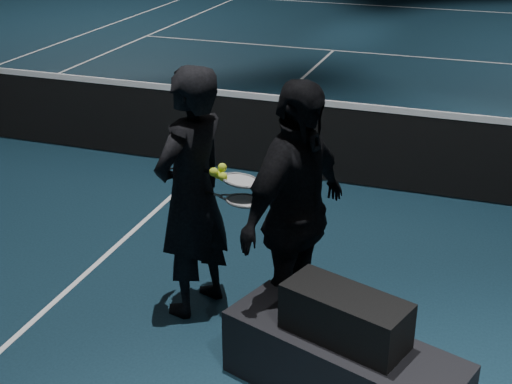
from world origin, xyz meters
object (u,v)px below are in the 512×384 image
racket_bag (345,316)px  racket_lower (245,201)px  player_b (295,216)px  player_bench (342,368)px  player_a (192,194)px  racket_upper (241,180)px  tennis_balls (221,173)px

racket_bag → racket_lower: size_ratio=1.18×
player_b → racket_lower: bearing=100.1°
racket_lower → player_bench: bearing=-27.7°
racket_lower → racket_bag: bearing=-27.7°
racket_bag → racket_lower: racket_lower is taller
player_a → racket_lower: bearing=99.3°
player_b → racket_upper: player_b is taller
player_a → player_b: bearing=99.3°
tennis_balls → racket_upper: bearing=6.0°
player_a → racket_upper: bearing=105.0°
player_a → player_bench: bearing=79.5°
player_bench → racket_upper: 1.49m
racket_upper → player_a: bearing=-178.3°
player_bench → racket_upper: size_ratio=2.36×
player_a → racket_lower: size_ratio=2.90×
player_bench → racket_bag: (0.00, 0.00, 0.40)m
player_a → player_b: size_ratio=1.00×
racket_bag → tennis_balls: 1.41m
player_b → racket_upper: (-0.44, 0.10, 0.17)m
player_bench → player_a: bearing=171.6°
player_b → player_a: bearing=100.1°
racket_bag → racket_upper: bearing=163.1°
racket_lower → tennis_balls: (-0.19, 0.03, 0.18)m
tennis_balls → player_bench: bearing=-31.4°
player_b → racket_lower: size_ratio=2.90×
racket_bag → tennis_balls: size_ratio=6.69×
player_a → tennis_balls: bearing=100.4°
player_a → player_b: same height
tennis_balls → player_a: bearing=173.6°
racket_lower → tennis_balls: 0.26m
player_bench → racket_lower: size_ratio=2.36×
player_bench → racket_upper: bearing=163.1°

